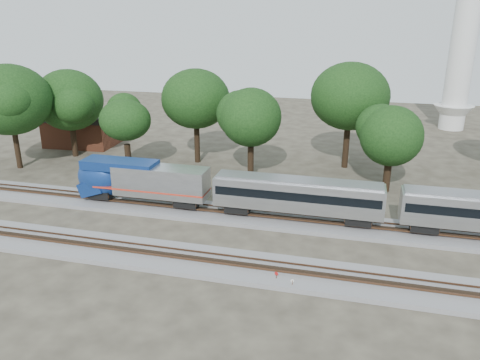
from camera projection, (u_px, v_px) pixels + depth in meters
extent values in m
plane|color=#383328|center=(218.00, 242.00, 42.48)|extent=(160.00, 160.00, 0.00)
cube|color=slate|center=(235.00, 215.00, 47.89)|extent=(160.00, 5.00, 0.40)
cube|color=brown|center=(233.00, 213.00, 47.08)|extent=(160.00, 0.08, 0.15)
cube|color=brown|center=(237.00, 208.00, 48.39)|extent=(160.00, 0.08, 0.15)
cube|color=slate|center=(204.00, 262.00, 38.76)|extent=(160.00, 5.00, 0.40)
cube|color=brown|center=(201.00, 261.00, 37.95)|extent=(160.00, 0.08, 0.15)
cube|color=brown|center=(206.00, 253.00, 39.27)|extent=(160.00, 0.08, 0.15)
cube|color=silver|center=(161.00, 181.00, 48.81)|extent=(10.00, 2.83, 3.11)
ellipsoid|color=navy|center=(100.00, 178.00, 50.58)|extent=(5.09, 2.94, 4.34)
cube|color=navy|center=(120.00, 164.00, 49.42)|extent=(8.02, 2.77, 0.94)
cube|color=black|center=(103.00, 170.00, 50.16)|extent=(0.42, 2.17, 1.23)
cube|color=#B22D1B|center=(152.00, 187.00, 49.34)|extent=(12.26, 2.87, 0.17)
cube|color=black|center=(103.00, 193.00, 51.13)|extent=(2.45, 2.07, 0.85)
cube|color=black|center=(188.00, 201.00, 48.79)|extent=(2.45, 2.07, 0.85)
cube|color=silver|center=(297.00, 195.00, 45.47)|extent=(16.41, 2.83, 2.83)
cube|color=black|center=(297.00, 192.00, 45.38)|extent=(15.84, 2.88, 0.85)
cube|color=gray|center=(298.00, 181.00, 44.99)|extent=(16.03, 2.26, 0.33)
cube|color=black|center=(238.00, 206.00, 47.49)|extent=(2.45, 2.07, 0.85)
cube|color=black|center=(358.00, 218.00, 44.68)|extent=(2.45, 2.07, 0.85)
cube|color=black|center=(424.00, 225.00, 43.28)|extent=(2.45, 2.07, 0.85)
cylinder|color=#512D19|center=(276.00, 278.00, 35.91)|extent=(0.06, 0.06, 0.85)
cylinder|color=red|center=(276.00, 274.00, 35.79)|extent=(0.29, 0.13, 0.30)
cylinder|color=#512D19|center=(292.00, 285.00, 35.05)|extent=(0.05, 0.05, 0.78)
cylinder|color=silver|center=(292.00, 281.00, 34.94)|extent=(0.27, 0.10, 0.28)
cube|color=#512D19|center=(292.00, 286.00, 35.36)|extent=(0.50, 0.31, 0.30)
cylinder|color=silver|center=(464.00, 43.00, 80.11)|extent=(4.30, 4.30, 30.12)
cone|color=silver|center=(452.00, 117.00, 84.40)|extent=(6.89, 6.89, 4.30)
cube|color=brown|center=(83.00, 132.00, 74.03)|extent=(10.67, 7.76, 4.11)
cube|color=black|center=(81.00, 116.00, 73.20)|extent=(10.88, 7.97, 0.93)
cylinder|color=black|center=(17.00, 150.00, 62.48)|extent=(0.70, 0.70, 4.97)
ellipsoid|color=black|center=(9.00, 100.00, 60.23)|extent=(9.37, 9.37, 7.97)
cylinder|color=black|center=(74.00, 141.00, 67.92)|extent=(0.70, 0.70, 4.42)
ellipsoid|color=black|center=(69.00, 100.00, 65.93)|extent=(8.33, 8.33, 7.08)
cylinder|color=black|center=(128.00, 158.00, 61.13)|extent=(0.70, 0.70, 3.73)
ellipsoid|color=black|center=(125.00, 120.00, 59.44)|extent=(7.03, 7.03, 5.98)
cylinder|color=black|center=(197.00, 145.00, 65.07)|extent=(0.70, 0.70, 4.79)
ellipsoid|color=black|center=(196.00, 99.00, 62.91)|extent=(9.03, 9.03, 7.67)
cylinder|color=black|center=(251.00, 163.00, 58.11)|extent=(0.70, 0.70, 4.27)
ellipsoid|color=black|center=(251.00, 117.00, 56.18)|extent=(8.04, 8.04, 6.84)
cylinder|color=black|center=(346.00, 149.00, 62.73)|extent=(0.70, 0.70, 5.19)
ellipsoid|color=black|center=(350.00, 96.00, 60.39)|extent=(9.78, 9.78, 8.31)
cylinder|color=black|center=(387.00, 177.00, 54.33)|extent=(0.70, 0.70, 3.58)
ellipsoid|color=black|center=(391.00, 136.00, 52.71)|extent=(6.75, 6.75, 5.74)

